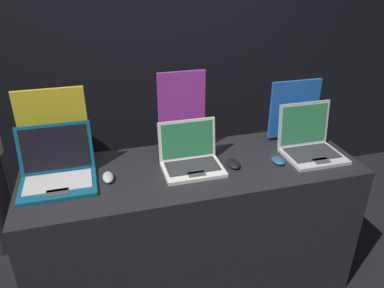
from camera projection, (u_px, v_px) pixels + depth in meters
name	position (u px, v px, depth m)	size (l,w,h in m)	color
wall_back	(152.00, 38.00, 3.04)	(8.00, 0.05, 2.80)	black
display_counter	(193.00, 229.00, 2.37)	(1.94, 0.67, 0.90)	black
laptop_front	(57.00, 171.00, 2.00)	(0.39, 0.33, 0.29)	#0F5170
mouse_front	(108.00, 177.00, 2.03)	(0.06, 0.12, 0.03)	#B2B2B7
promo_stand_front	(54.00, 130.00, 2.08)	(0.37, 0.07, 0.46)	black
laptop_middle	(191.00, 157.00, 2.14)	(0.34, 0.27, 0.26)	silver
mouse_middle	(233.00, 164.00, 2.17)	(0.07, 0.11, 0.03)	black
promo_stand_middle	(182.00, 115.00, 2.23)	(0.28, 0.07, 0.51)	black
laptop_back	(310.00, 143.00, 2.29)	(0.34, 0.31, 0.30)	#B7B7BC
mouse_back	(278.00, 160.00, 2.20)	(0.07, 0.11, 0.03)	navy
promo_stand_back	(294.00, 112.00, 2.42)	(0.34, 0.07, 0.40)	black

